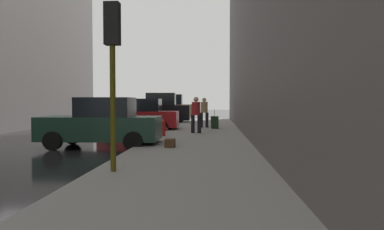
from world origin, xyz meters
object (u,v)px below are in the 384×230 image
(traffic_light, at_px, (113,49))
(duffel_bag, at_px, (170,143))
(rolling_suitcase, at_px, (215,122))
(pedestrian_in_red_jacket, at_px, (196,113))
(parked_dark_green_sedan, at_px, (102,124))
(parked_red_hatchback, at_px, (140,116))
(parked_bronze_suv, at_px, (169,108))
(parked_black_suv, at_px, (159,110))
(pedestrian_in_tan_coat, at_px, (204,111))
(fire_hydrant, at_px, (163,128))

(traffic_light, bearing_deg, duffel_bag, 80.37)
(rolling_suitcase, bearing_deg, pedestrian_in_red_jacket, -106.66)
(duffel_bag, bearing_deg, parked_dark_green_sedan, 158.51)
(parked_red_hatchback, distance_m, parked_bronze_suv, 12.91)
(parked_dark_green_sedan, relative_size, parked_red_hatchback, 1.00)
(parked_dark_green_sedan, height_order, traffic_light, traffic_light)
(duffel_bag, bearing_deg, pedestrian_in_red_jacket, 83.88)
(parked_dark_green_sedan, height_order, duffel_bag, parked_dark_green_sedan)
(pedestrian_in_red_jacket, relative_size, duffel_bag, 3.89)
(rolling_suitcase, relative_size, duffel_bag, 2.36)
(parked_dark_green_sedan, distance_m, rolling_suitcase, 8.47)
(parked_red_hatchback, relative_size, rolling_suitcase, 4.07)
(parked_black_suv, relative_size, parked_bronze_suv, 1.01)
(pedestrian_in_tan_coat, distance_m, duffel_bag, 9.29)
(fire_hydrant, bearing_deg, parked_red_hatchback, 114.01)
(pedestrian_in_red_jacket, bearing_deg, parked_dark_green_sedan, -125.21)
(parked_dark_green_sedan, height_order, parked_black_suv, parked_black_suv)
(parked_dark_green_sedan, relative_size, pedestrian_in_tan_coat, 2.47)
(parked_black_suv, height_order, fire_hydrant, parked_black_suv)
(traffic_light, distance_m, rolling_suitcase, 13.09)
(parked_dark_green_sedan, bearing_deg, fire_hydrant, 58.09)
(duffel_bag, bearing_deg, traffic_light, -99.63)
(duffel_bag, bearing_deg, rolling_suitcase, 80.11)
(parked_bronze_suv, relative_size, fire_hydrant, 6.59)
(pedestrian_in_red_jacket, bearing_deg, traffic_light, -97.66)
(fire_hydrant, relative_size, pedestrian_in_red_jacket, 0.41)
(traffic_light, height_order, duffel_bag, traffic_light)
(parked_black_suv, bearing_deg, pedestrian_in_tan_coat, -59.28)
(parked_bronze_suv, distance_m, duffel_bag, 21.04)
(rolling_suitcase, bearing_deg, parked_red_hatchback, -173.13)
(parked_black_suv, relative_size, fire_hydrant, 6.63)
(pedestrian_in_tan_coat, bearing_deg, duffel_bag, -95.44)
(traffic_light, xyz_separation_m, rolling_suitcase, (2.19, 12.71, -2.27))
(parked_dark_green_sedan, height_order, rolling_suitcase, parked_dark_green_sedan)
(pedestrian_in_tan_coat, distance_m, rolling_suitcase, 1.15)
(parked_black_suv, distance_m, parked_bronze_suv, 5.84)
(rolling_suitcase, bearing_deg, fire_hydrant, -116.32)
(parked_red_hatchback, xyz_separation_m, traffic_light, (1.85, -12.22, 1.91))
(fire_hydrant, relative_size, rolling_suitcase, 0.68)
(pedestrian_in_red_jacket, bearing_deg, pedestrian_in_tan_coat, 85.57)
(parked_red_hatchback, bearing_deg, duffel_bag, -72.07)
(parked_dark_green_sedan, relative_size, fire_hydrant, 5.99)
(parked_black_suv, bearing_deg, fire_hydrant, -80.78)
(duffel_bag, bearing_deg, parked_red_hatchback, 107.93)
(pedestrian_in_red_jacket, xyz_separation_m, duffel_bag, (-0.59, -5.50, -0.81))
(parked_red_hatchback, relative_size, traffic_light, 1.18)
(parked_bronze_suv, height_order, traffic_light, traffic_light)
(pedestrian_in_tan_coat, relative_size, rolling_suitcase, 1.64)
(parked_dark_green_sedan, distance_m, parked_bronze_suv, 19.86)
(pedestrian_in_red_jacket, bearing_deg, fire_hydrant, -130.60)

